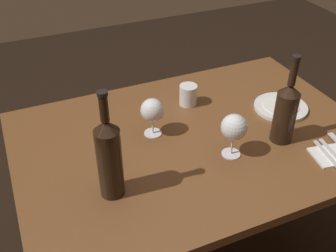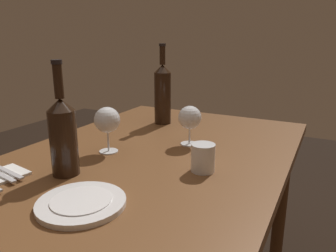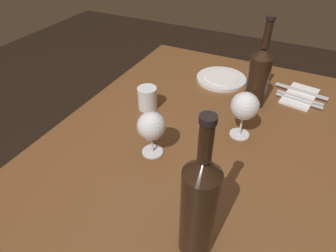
% 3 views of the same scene
% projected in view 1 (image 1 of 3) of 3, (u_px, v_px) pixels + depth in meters
% --- Properties ---
extents(dining_table, '(1.30, 0.90, 0.74)m').
position_uv_depth(dining_table, '(194.00, 155.00, 1.55)').
color(dining_table, brown).
rests_on(dining_table, ground).
extents(wine_glass_left, '(0.09, 0.09, 0.15)m').
position_uv_depth(wine_glass_left, '(152.00, 111.00, 1.46)').
color(wine_glass_left, white).
rests_on(wine_glass_left, dining_table).
extents(wine_glass_right, '(0.09, 0.09, 0.16)m').
position_uv_depth(wine_glass_right, '(234.00, 128.00, 1.35)').
color(wine_glass_right, white).
rests_on(wine_glass_right, dining_table).
extents(wine_bottle, '(0.08, 0.08, 0.36)m').
position_uv_depth(wine_bottle, '(109.00, 157.00, 1.18)').
color(wine_bottle, black).
rests_on(wine_bottle, dining_table).
extents(wine_bottle_second, '(0.08, 0.08, 0.33)m').
position_uv_depth(wine_bottle_second, '(286.00, 111.00, 1.42)').
color(wine_bottle_second, black).
rests_on(wine_bottle_second, dining_table).
extents(water_tumbler, '(0.07, 0.07, 0.09)m').
position_uv_depth(water_tumbler, '(188.00, 96.00, 1.66)').
color(water_tumbler, white).
rests_on(water_tumbler, dining_table).
extents(dinner_plate, '(0.22, 0.22, 0.02)m').
position_uv_depth(dinner_plate, '(281.00, 107.00, 1.65)').
color(dinner_plate, white).
rests_on(dinner_plate, dining_table).
extents(fork_inner, '(0.04, 0.18, 0.00)m').
position_uv_depth(fork_inner, '(334.00, 155.00, 1.40)').
color(fork_inner, silver).
rests_on(fork_inner, folded_napkin).
extents(fork_outer, '(0.04, 0.18, 0.00)m').
position_uv_depth(fork_outer, '(329.00, 156.00, 1.39)').
color(fork_outer, silver).
rests_on(fork_outer, folded_napkin).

